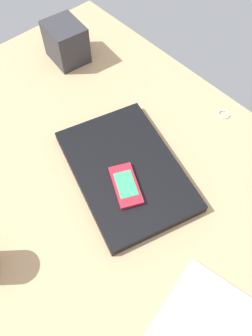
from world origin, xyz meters
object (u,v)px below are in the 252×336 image
Objects in this scene: laptop_closed at (126,170)px; key_ring at (224,114)px; notepad at (209,323)px; cell_phone_on_laptop at (126,185)px; desk_organizer at (66,42)px.

key_ring is (-3.72, -30.00, -0.97)cm from laptop_closed.
notepad is (-32.94, 10.05, -0.75)cm from laptop_closed.
desk_organizer is at bearing -21.23° from cell_phone_on_laptop.
notepad is at bearing 168.43° from desk_organizer.
cell_phone_on_laptop reaches higher than notepad.
laptop_closed is 34.44cm from notepad.
notepad is 76.81cm from desk_organizer.
notepad reaches higher than key_ring.
notepad is 5.46× the size of key_ring.
notepad is 49.58cm from key_ring.
laptop_closed is at bearing 167.58° from desk_organizer.
cell_phone_on_laptop is 1.04× the size of desk_organizer.
key_ring is at bearing -153.03° from desk_organizer.
desk_organizer is (72.90, -23.70, 4.87)cm from notepad.
cell_phone_on_laptop reaches higher than laptop_closed.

